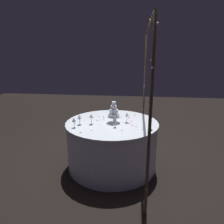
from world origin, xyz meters
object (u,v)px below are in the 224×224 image
Objects in this scene: wine_glass_4 at (91,116)px; main_table at (112,144)px; decorative_arch at (147,80)px; tiered_cake at (114,113)px; wine_glass_3 at (127,115)px; wine_glass_1 at (115,120)px; wine_glass_2 at (74,120)px; cake_knife at (104,117)px; wine_glass_0 at (80,117)px.

main_table is at bearing 112.97° from wine_glass_4.
decorative_arch is 1.02m from wine_glass_4.
wine_glass_3 is at bearing 99.56° from tiered_cake.
tiered_cake reaches higher than main_table.
wine_glass_1 reaches higher than main_table.
wine_glass_2 is 0.54× the size of cake_knife.
wine_glass_0 is 0.98× the size of wine_glass_1.
wine_glass_3 is at bearing 93.63° from main_table.
wine_glass_0 is at bearing -72.82° from tiered_cake.
wine_glass_1 is 1.03× the size of wine_glass_2.
tiered_cake is 2.10× the size of wine_glass_4.
tiered_cake reaches higher than cake_knife.
wine_glass_4 is at bearing 131.00° from wine_glass_2.
wine_glass_0 is at bearing -69.73° from main_table.
wine_glass_2 is (0.32, -1.06, -0.57)m from decorative_arch.
decorative_arch is at bearing 87.07° from wine_glass_3.
wine_glass_1 is at bearing -62.93° from decorative_arch.
decorative_arch reaches higher than main_table.
wine_glass_4 reaches higher than main_table.
wine_glass_2 is at bearing -58.68° from main_table.
tiered_cake is 2.17× the size of wine_glass_2.
wine_glass_3 is 0.56× the size of cake_knife.
tiered_cake is 1.17× the size of cake_knife.
wine_glass_4 is (-0.10, -0.39, 0.01)m from wine_glass_1.
wine_glass_2 is at bearing -73.11° from decorative_arch.
main_table is 9.11× the size of wine_glass_1.
decorative_arch is 1.25m from wine_glass_2.
wine_glass_1 is 0.56× the size of cake_knife.
main_table is 0.56m from wine_glass_1.
tiered_cake is at bearing 108.16° from wine_glass_4.
decorative_arch reaches higher than wine_glass_0.
main_table is at bearing -86.37° from wine_glass_3.
wine_glass_1 is 0.56m from cake_knife.
wine_glass_0 is at bearing -79.99° from decorative_arch.
tiered_cake is 0.22m from wine_glass_3.
main_table is 9.39× the size of wine_glass_2.
wine_glass_0 is (0.18, -0.48, 0.51)m from main_table.
decorative_arch is 13.92× the size of wine_glass_0.
wine_glass_0 is 0.55× the size of cake_knife.
tiered_cake reaches higher than wine_glass_4.
wine_glass_4 is (-0.05, 0.17, 0.00)m from wine_glass_0.
wine_glass_1 is at bearing 75.42° from wine_glass_4.
wine_glass_3 reaches higher than cake_knife.
decorative_arch is 13.65× the size of wine_glass_1.
decorative_arch is at bearing 70.45° from cake_knife.
wine_glass_2 is 0.97× the size of wine_glass_3.
wine_glass_2 is 0.29m from wine_glass_4.
decorative_arch is 13.66× the size of wine_glass_4.
wine_glass_1 is (0.23, 0.08, 0.50)m from main_table.
main_table is (0.00, -0.53, -1.08)m from decorative_arch.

